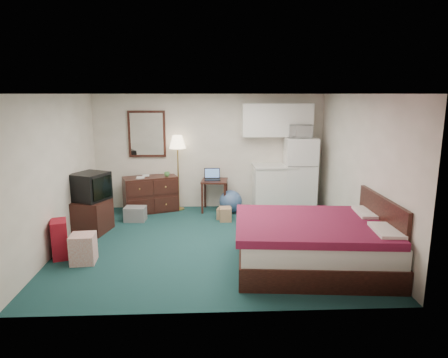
{
  "coord_description": "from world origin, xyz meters",
  "views": [
    {
      "loc": [
        -0.08,
        -6.48,
        2.5
      ],
      "look_at": [
        0.22,
        0.05,
        1.1
      ],
      "focal_mm": 32.0,
      "sensor_mm": 36.0,
      "label": 1
    }
  ],
  "objects_px": {
    "desk": "(215,195)",
    "bed": "(314,245)",
    "dresser": "(151,194)",
    "fridge": "(300,174)",
    "suitcase": "(60,239)",
    "floor_lamp": "(178,173)",
    "tv_stand": "(91,216)",
    "kitchen_counter": "(274,188)"
  },
  "relations": [
    {
      "from": "desk",
      "to": "bed",
      "type": "height_order",
      "value": "bed"
    },
    {
      "from": "dresser",
      "to": "fridge",
      "type": "bearing_deg",
      "value": -20.48
    },
    {
      "from": "dresser",
      "to": "suitcase",
      "type": "xyz_separation_m",
      "value": [
        -1.07,
        -2.47,
        -0.08
      ]
    },
    {
      "from": "floor_lamp",
      "to": "desk",
      "type": "distance_m",
      "value": 0.93
    },
    {
      "from": "fridge",
      "to": "tv_stand",
      "type": "relative_size",
      "value": 2.45
    },
    {
      "from": "floor_lamp",
      "to": "tv_stand",
      "type": "relative_size",
      "value": 2.52
    },
    {
      "from": "dresser",
      "to": "floor_lamp",
      "type": "distance_m",
      "value": 0.75
    },
    {
      "from": "desk",
      "to": "bed",
      "type": "bearing_deg",
      "value": -58.11
    },
    {
      "from": "suitcase",
      "to": "floor_lamp",
      "type": "bearing_deg",
      "value": 38.14
    },
    {
      "from": "floor_lamp",
      "to": "fridge",
      "type": "height_order",
      "value": "floor_lamp"
    },
    {
      "from": "floor_lamp",
      "to": "fridge",
      "type": "bearing_deg",
      "value": -3.7
    },
    {
      "from": "floor_lamp",
      "to": "bed",
      "type": "height_order",
      "value": "floor_lamp"
    },
    {
      "from": "bed",
      "to": "tv_stand",
      "type": "xyz_separation_m",
      "value": [
        -3.69,
        1.72,
        -0.05
      ]
    },
    {
      "from": "bed",
      "to": "suitcase",
      "type": "bearing_deg",
      "value": 177.22
    },
    {
      "from": "suitcase",
      "to": "bed",
      "type": "bearing_deg",
      "value": -26.87
    },
    {
      "from": "kitchen_counter",
      "to": "suitcase",
      "type": "bearing_deg",
      "value": -146.82
    },
    {
      "from": "floor_lamp",
      "to": "fridge",
      "type": "xyz_separation_m",
      "value": [
        2.63,
        -0.17,
        -0.02
      ]
    },
    {
      "from": "tv_stand",
      "to": "bed",
      "type": "bearing_deg",
      "value": -11.84
    },
    {
      "from": "floor_lamp",
      "to": "tv_stand",
      "type": "xyz_separation_m",
      "value": [
        -1.52,
        -1.39,
        -0.52
      ]
    },
    {
      "from": "fridge",
      "to": "dresser",
      "type": "bearing_deg",
      "value": -178.04
    },
    {
      "from": "fridge",
      "to": "suitcase",
      "type": "xyz_separation_m",
      "value": [
        -4.3,
        -2.41,
        -0.5
      ]
    },
    {
      "from": "desk",
      "to": "bed",
      "type": "xyz_separation_m",
      "value": [
        1.38,
        -2.98,
        0.01
      ]
    },
    {
      "from": "desk",
      "to": "kitchen_counter",
      "type": "height_order",
      "value": "kitchen_counter"
    },
    {
      "from": "dresser",
      "to": "kitchen_counter",
      "type": "height_order",
      "value": "kitchen_counter"
    },
    {
      "from": "desk",
      "to": "tv_stand",
      "type": "bearing_deg",
      "value": -144.33
    },
    {
      "from": "floor_lamp",
      "to": "suitcase",
      "type": "height_order",
      "value": "floor_lamp"
    },
    {
      "from": "kitchen_counter",
      "to": "bed",
      "type": "height_order",
      "value": "kitchen_counter"
    },
    {
      "from": "dresser",
      "to": "fridge",
      "type": "distance_m",
      "value": 3.25
    },
    {
      "from": "dresser",
      "to": "kitchen_counter",
      "type": "bearing_deg",
      "value": -20.05
    },
    {
      "from": "bed",
      "to": "tv_stand",
      "type": "distance_m",
      "value": 4.07
    },
    {
      "from": "desk",
      "to": "dresser",
      "type": "bearing_deg",
      "value": -173.97
    },
    {
      "from": "bed",
      "to": "kitchen_counter",
      "type": "bearing_deg",
      "value": 96.69
    },
    {
      "from": "fridge",
      "to": "bed",
      "type": "xyz_separation_m",
      "value": [
        -0.46,
        -2.94,
        -0.45
      ]
    },
    {
      "from": "floor_lamp",
      "to": "kitchen_counter",
      "type": "height_order",
      "value": "floor_lamp"
    },
    {
      "from": "dresser",
      "to": "tv_stand",
      "type": "height_order",
      "value": "dresser"
    },
    {
      "from": "fridge",
      "to": "suitcase",
      "type": "height_order",
      "value": "fridge"
    },
    {
      "from": "kitchen_counter",
      "to": "tv_stand",
      "type": "xyz_separation_m",
      "value": [
        -3.6,
        -1.25,
        -0.19
      ]
    },
    {
      "from": "tv_stand",
      "to": "suitcase",
      "type": "distance_m",
      "value": 1.2
    },
    {
      "from": "kitchen_counter",
      "to": "desk",
      "type": "bearing_deg",
      "value": 179.9
    },
    {
      "from": "floor_lamp",
      "to": "bed",
      "type": "bearing_deg",
      "value": -55.15
    },
    {
      "from": "floor_lamp",
      "to": "bed",
      "type": "relative_size",
      "value": 0.75
    },
    {
      "from": "dresser",
      "to": "suitcase",
      "type": "distance_m",
      "value": 2.69
    }
  ]
}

